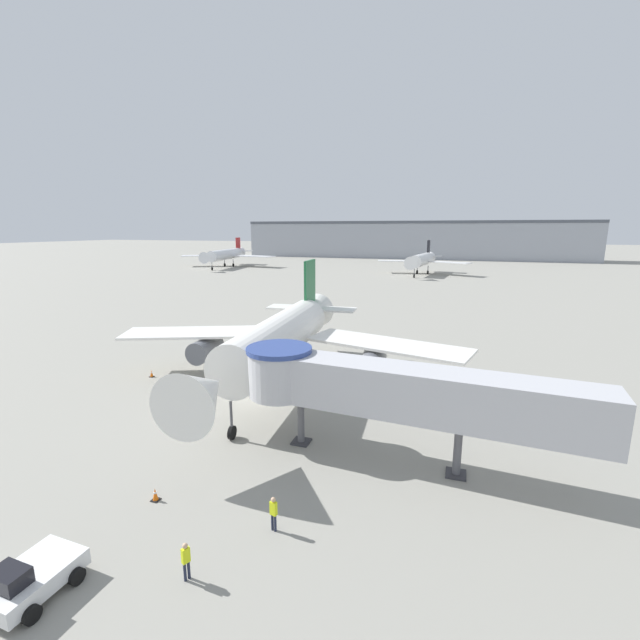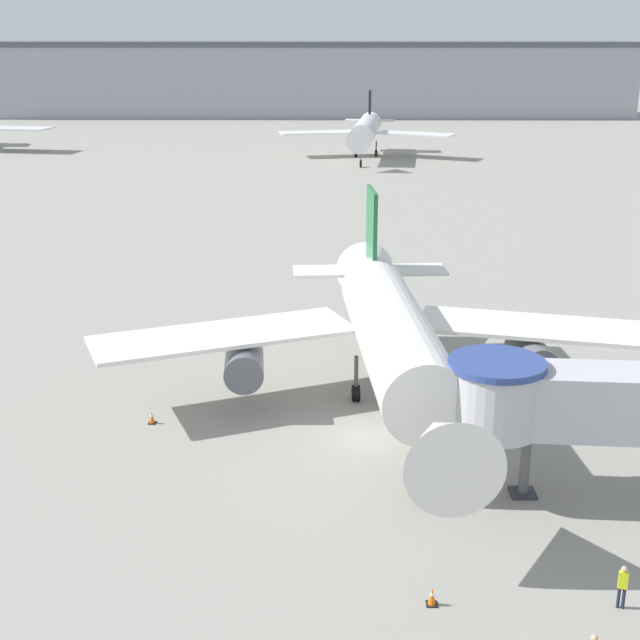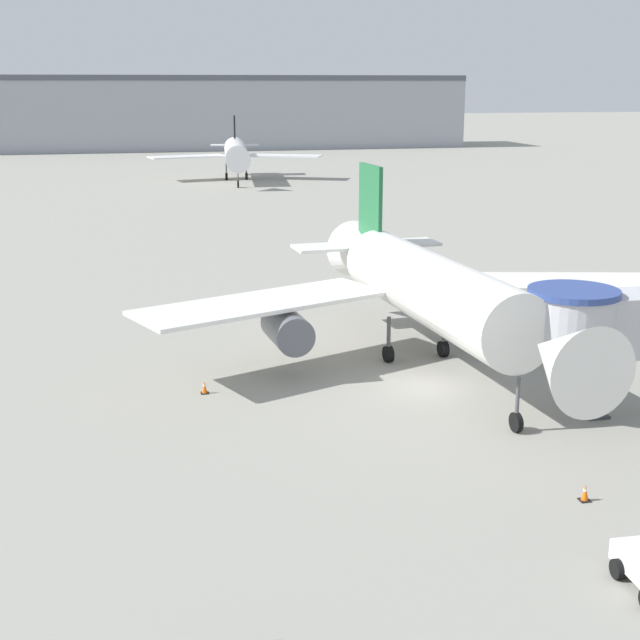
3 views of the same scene
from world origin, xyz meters
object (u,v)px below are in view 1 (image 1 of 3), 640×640
Objects in this scene: pushback_tug_white at (29,578)px; main_airplane at (281,338)px; ground_crew_marshaller at (274,512)px; traffic_cone_near_nose at (155,495)px; traffic_cone_port_wing at (152,374)px; background_jet_red_tail at (226,254)px; traffic_cone_starboard_wing at (428,417)px; ground_crew_wing_walker at (186,559)px; jet_bridge at (384,388)px; background_jet_black_tail at (422,260)px.

main_airplane is at bearing 91.71° from pushback_tug_white.
traffic_cone_near_nose is at bearing 14.59° from ground_crew_marshaller.
traffic_cone_port_wing is 0.02× the size of background_jet_red_tail.
ground_crew_marshaller is at bearing -112.36° from traffic_cone_starboard_wing.
pushback_tug_white is 5.64m from ground_crew_wing_walker.
ground_crew_marshaller is 1.03× the size of ground_crew_wing_walker.
main_airplane is at bearing -51.99° from ground_crew_marshaller.
traffic_cone_near_nose is 6.57m from ground_crew_marshaller.
jet_bridge is at bearing -0.77° from ground_crew_wing_walker.
traffic_cone_starboard_wing is at bearing 1.62° from ground_crew_wing_walker.
main_airplane is 97.69m from background_jet_black_tail.
traffic_cone_near_nose is (0.58, 6.13, -0.38)m from pushback_tug_white.
jet_bridge is 0.73× the size of background_jet_black_tail.
pushback_tug_white is 24.36m from traffic_cone_port_wing.
background_jet_black_tail reaches higher than ground_crew_wing_walker.
background_jet_black_tail is at bearing 91.00° from pushback_tug_white.
main_airplane is 21.12m from ground_crew_wing_walker.
background_jet_red_tail reaches higher than ground_crew_wing_walker.
ground_crew_wing_walker is at bearing -82.54° from background_jet_black_tail.
ground_crew_marshaller reaches higher than traffic_cone_starboard_wing.
background_jet_black_tail is at bearing 84.14° from main_airplane.
jet_bridge is at bearing -99.09° from ground_crew_marshaller.
ground_crew_wing_walker is at bearing -111.97° from jet_bridge.
ground_crew_wing_walker is (-7.68, -17.29, 0.59)m from traffic_cone_starboard_wing.
ground_crew_marshaller reaches higher than ground_crew_wing_walker.
ground_crew_wing_walker reaches higher than pushback_tug_white.
background_jet_black_tail reaches higher than jet_bridge.
traffic_cone_near_nose is at bearing -93.20° from main_airplane.
traffic_cone_near_nose reaches higher than traffic_cone_port_wing.
main_airplane is 13.03m from traffic_cone_port_wing.
background_jet_black_tail is 68.34m from background_jet_red_tail.
ground_crew_wing_walker is 141.30m from background_jet_red_tail.
main_airplane is at bearing 166.56° from traffic_cone_starboard_wing.
background_jet_red_tail reaches higher than jet_bridge.
ground_crew_marshaller is 139.25m from background_jet_red_tail.
main_airplane is at bearing -66.55° from background_jet_red_tail.
traffic_cone_starboard_wing is 1.08× the size of traffic_cone_port_wing.
main_airplane is 45.09× the size of traffic_cone_starboard_wing.
jet_bridge is 31.08× the size of traffic_cone_port_wing.
jet_bridge reaches higher than pushback_tug_white.
traffic_cone_starboard_wing is 0.02× the size of background_jet_red_tail.
traffic_cone_starboard_wing is at bearing -62.65° from background_jet_red_tail.
pushback_tug_white is 2.06× the size of ground_crew_wing_walker.
traffic_cone_starboard_wing is at bearing -78.00° from background_jet_black_tail.
background_jet_black_tail is (2.54, 97.65, 0.04)m from main_airplane.
traffic_cone_near_nose is 135.88m from background_jet_red_tail.
ground_crew_marshaller is 0.06× the size of background_jet_black_tail.
main_airplane is 0.92× the size of background_jet_red_tail.
main_airplane is 13.80m from jet_bridge.
pushback_tug_white is at bearing 55.81° from ground_crew_marshaller.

